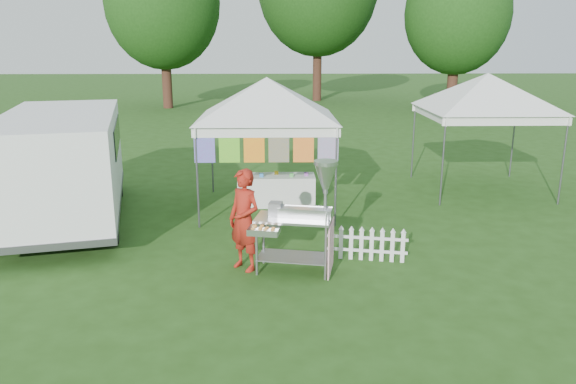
{
  "coord_description": "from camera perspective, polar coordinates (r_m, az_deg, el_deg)",
  "views": [
    {
      "loc": [
        0.15,
        -9.1,
        3.76
      ],
      "look_at": [
        0.4,
        0.78,
        1.1
      ],
      "focal_mm": 35.0,
      "sensor_mm": 36.0,
      "label": 1
    }
  ],
  "objects": [
    {
      "name": "cargo_van",
      "position": [
        12.93,
        -21.81,
        2.77
      ],
      "size": [
        3.45,
        5.94,
        2.32
      ],
      "rotation": [
        0.0,
        0.0,
        0.23
      ],
      "color": "white",
      "rests_on": "ground"
    },
    {
      "name": "canopy_right",
      "position": [
        15.1,
        19.68,
        11.28
      ],
      "size": [
        4.24,
        4.24,
        3.45
      ],
      "color": "#59595E",
      "rests_on": "ground"
    },
    {
      "name": "donut_cart",
      "position": [
        9.16,
        1.8,
        -1.65
      ],
      "size": [
        1.51,
        0.94,
        1.91
      ],
      "rotation": [
        0.0,
        0.0,
        -0.2
      ],
      "color": "gray",
      "rests_on": "ground"
    },
    {
      "name": "picket_fence",
      "position": [
        10.03,
        7.97,
        -5.35
      ],
      "size": [
        1.42,
        0.31,
        0.56
      ],
      "rotation": [
        0.0,
        0.0,
        -0.2
      ],
      "color": "white",
      "rests_on": "ground"
    },
    {
      "name": "tree_right",
      "position": [
        32.65,
        16.83,
        16.94
      ],
      "size": [
        5.6,
        5.6,
        8.42
      ],
      "color": "#3C2016",
      "rests_on": "ground"
    },
    {
      "name": "display_table",
      "position": [
        13.27,
        -1.18,
        0.19
      ],
      "size": [
        1.8,
        0.7,
        0.71
      ],
      "primitive_type": "cube",
      "color": "white",
      "rests_on": "ground"
    },
    {
      "name": "ground",
      "position": [
        9.85,
        -2.24,
        -7.4
      ],
      "size": [
        120.0,
        120.0,
        0.0
      ],
      "primitive_type": "plane",
      "color": "#244714",
      "rests_on": "ground"
    },
    {
      "name": "vendor",
      "position": [
        9.42,
        -4.46,
        -2.87
      ],
      "size": [
        0.75,
        0.73,
        1.74
      ],
      "primitive_type": "imported",
      "rotation": [
        0.0,
        0.0,
        -0.74
      ],
      "color": "maroon",
      "rests_on": "ground"
    },
    {
      "name": "tree_left",
      "position": [
        33.73,
        -12.62,
        18.23
      ],
      "size": [
        6.4,
        6.4,
        9.53
      ],
      "color": "#3C2016",
      "rests_on": "ground"
    },
    {
      "name": "canopy_main",
      "position": [
        12.62,
        -2.19,
        11.53
      ],
      "size": [
        4.24,
        4.24,
        3.45
      ],
      "color": "#59595E",
      "rests_on": "ground"
    }
  ]
}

